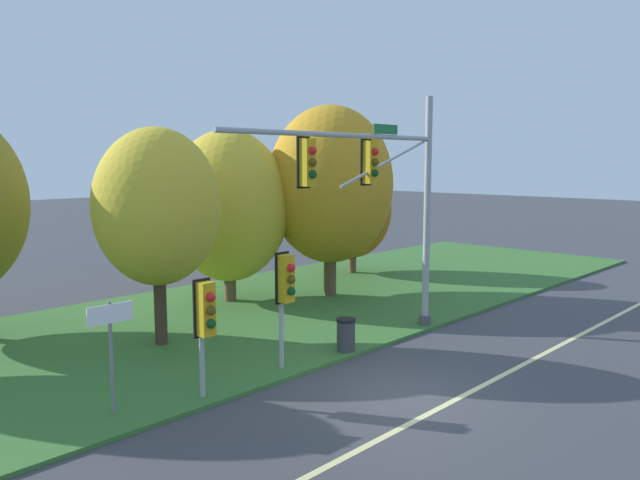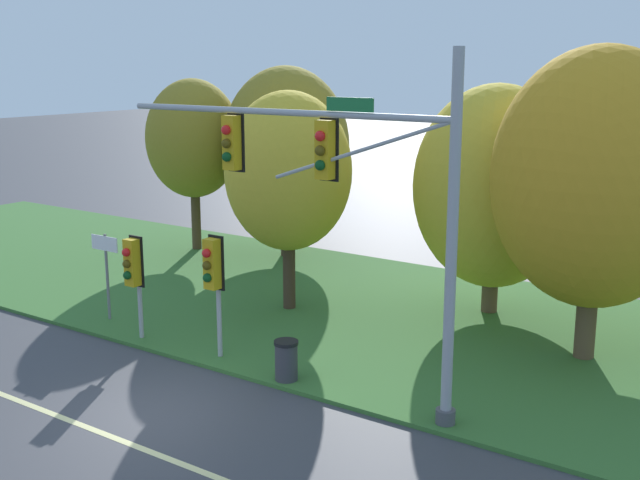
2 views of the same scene
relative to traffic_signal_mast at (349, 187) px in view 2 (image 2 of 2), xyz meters
The scene contains 13 objects.
ground_plane 6.31m from the traffic_signal_mast, 136.61° to the right, with size 160.00×160.00×0.00m, color #3D3D42.
lane_stripe 6.94m from the traffic_signal_mast, 126.81° to the right, with size 36.00×0.16×0.01m, color beige.
grass_verge 7.71m from the traffic_signal_mast, 119.84° to the left, with size 48.00×11.50×0.10m, color #386B2D.
traffic_signal_mast is the anchor object (origin of this frame).
pedestrian_signal_near_kerb 7.01m from the traffic_signal_mast, behind, with size 0.46×0.55×2.74m.
pedestrian_signal_further_along 4.56m from the traffic_signal_mast, behind, with size 0.46×0.55×3.05m.
route_sign_post 8.91m from the traffic_signal_mast, behind, with size 1.03×0.08×2.44m.
tree_nearest_road 14.95m from the traffic_signal_mast, 145.77° to the left, with size 3.56×3.56×6.48m.
tree_left_of_mast 13.00m from the traffic_signal_mast, 132.83° to the left, with size 4.60×4.60×6.95m.
tree_behind_signpost 6.57m from the traffic_signal_mast, 137.96° to the left, with size 3.64×3.64×6.32m.
tree_mid_verge 7.48m from the traffic_signal_mast, 89.17° to the left, with size 4.59×4.59×6.53m.
tree_tall_centre 6.35m from the traffic_signal_mast, 56.69° to the left, with size 4.94×4.94×7.51m.
trash_bin 4.43m from the traffic_signal_mast, behind, with size 0.56×0.56×0.93m.
Camera 2 is at (11.84, -10.77, 7.23)m, focal length 45.00 mm.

